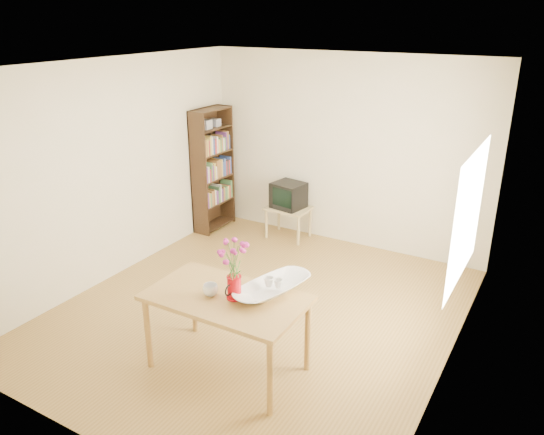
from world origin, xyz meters
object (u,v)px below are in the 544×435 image
Objects in this scene: pitcher at (234,288)px; mug at (210,290)px; bowl at (273,267)px; table at (226,304)px; television at (289,195)px.

pitcher is 1.62× the size of mug.
bowl reaches higher than mug.
table is at bearing -169.59° from pitcher.
table is 2.96× the size of television.
pitcher is at bearing -131.21° from bowl.
pitcher is 0.38m from bowl.
mug is (-0.21, -0.07, -0.04)m from pitcher.
pitcher is at bearing -60.80° from television.
television is (-0.98, 2.96, -0.02)m from table.
bowl is (0.23, 0.26, 0.15)m from pitcher.
pitcher reaches higher than television.
pitcher is (0.08, 0.01, 0.18)m from table.
television is at bearing 115.67° from bowl.
table is 0.53m from bowl.
bowl is at bearing -54.96° from television.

